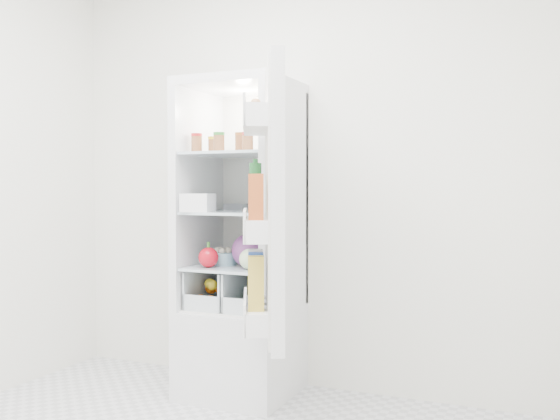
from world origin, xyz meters
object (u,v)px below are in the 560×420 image
at_px(mushroom_bowl, 223,259).
at_px(fridge_door, 269,209).
at_px(red_cabbage, 248,250).
at_px(refrigerator, 245,278).

relative_size(mushroom_bowl, fridge_door, 0.12).
height_order(red_cabbage, fridge_door, fridge_door).
xyz_separation_m(red_cabbage, mushroom_bowl, (-0.17, 0.03, -0.06)).
xyz_separation_m(mushroom_bowl, fridge_door, (0.53, -0.52, 0.31)).
height_order(refrigerator, mushroom_bowl, refrigerator).
bearing_deg(fridge_door, red_cabbage, 9.34).
relative_size(red_cabbage, fridge_door, 0.14).
height_order(refrigerator, red_cabbage, refrigerator).
bearing_deg(red_cabbage, refrigerator, 125.33).
xyz_separation_m(refrigerator, fridge_door, (0.43, -0.61, 0.43)).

